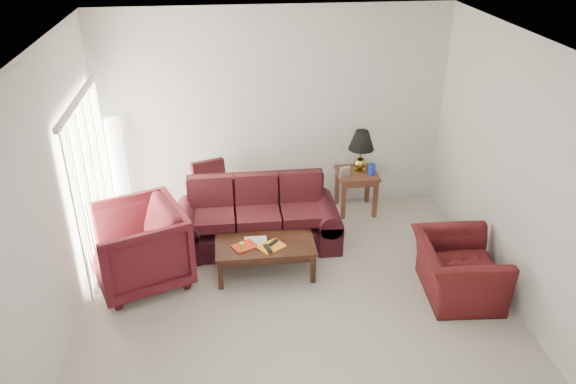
{
  "coord_description": "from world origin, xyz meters",
  "views": [
    {
      "loc": [
        -0.71,
        -5.18,
        4.22
      ],
      "look_at": [
        0.0,
        0.85,
        1.05
      ],
      "focal_mm": 35.0,
      "sensor_mm": 36.0,
      "label": 1
    }
  ],
  "objects_px": {
    "armchair_left": "(138,247)",
    "coffee_table": "(265,259)",
    "floor_lamp": "(119,172)",
    "armchair_right": "(457,269)",
    "end_table": "(356,191)",
    "sofa": "(258,216)"
  },
  "relations": [
    {
      "from": "floor_lamp",
      "to": "armchair_right",
      "type": "bearing_deg",
      "value": -27.95
    },
    {
      "from": "sofa",
      "to": "end_table",
      "type": "relative_size",
      "value": 3.42
    },
    {
      "from": "floor_lamp",
      "to": "armchair_left",
      "type": "distance_m",
      "value": 1.59
    },
    {
      "from": "armchair_left",
      "to": "coffee_table",
      "type": "relative_size",
      "value": 0.89
    },
    {
      "from": "armchair_left",
      "to": "armchair_right",
      "type": "distance_m",
      "value": 3.83
    },
    {
      "from": "end_table",
      "to": "coffee_table",
      "type": "xyz_separation_m",
      "value": [
        -1.49,
        -1.48,
        -0.1
      ]
    },
    {
      "from": "floor_lamp",
      "to": "sofa",
      "type": "bearing_deg",
      "value": -24.02
    },
    {
      "from": "sofa",
      "to": "armchair_right",
      "type": "xyz_separation_m",
      "value": [
        2.27,
        -1.36,
        -0.1
      ]
    },
    {
      "from": "end_table",
      "to": "floor_lamp",
      "type": "xyz_separation_m",
      "value": [
        -3.43,
        0.05,
        0.49
      ]
    },
    {
      "from": "floor_lamp",
      "to": "armchair_right",
      "type": "height_order",
      "value": "floor_lamp"
    },
    {
      "from": "sofa",
      "to": "end_table",
      "type": "bearing_deg",
      "value": 21.54
    },
    {
      "from": "end_table",
      "to": "armchair_right",
      "type": "height_order",
      "value": "armchair_right"
    },
    {
      "from": "end_table",
      "to": "armchair_left",
      "type": "xyz_separation_m",
      "value": [
        -3.03,
        -1.46,
        0.18
      ]
    },
    {
      "from": "coffee_table",
      "to": "armchair_left",
      "type": "bearing_deg",
      "value": 176.6
    },
    {
      "from": "sofa",
      "to": "armchair_left",
      "type": "relative_size",
      "value": 1.99
    },
    {
      "from": "floor_lamp",
      "to": "coffee_table",
      "type": "bearing_deg",
      "value": -38.26
    },
    {
      "from": "armchair_left",
      "to": "end_table",
      "type": "bearing_deg",
      "value": 94.33
    },
    {
      "from": "sofa",
      "to": "coffee_table",
      "type": "relative_size",
      "value": 1.77
    },
    {
      "from": "end_table",
      "to": "armchair_left",
      "type": "relative_size",
      "value": 0.58
    },
    {
      "from": "armchair_right",
      "to": "coffee_table",
      "type": "relative_size",
      "value": 0.87
    },
    {
      "from": "floor_lamp",
      "to": "armchair_right",
      "type": "distance_m",
      "value": 4.73
    },
    {
      "from": "armchair_left",
      "to": "armchair_right",
      "type": "xyz_separation_m",
      "value": [
        3.76,
        -0.7,
        -0.15
      ]
    }
  ]
}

